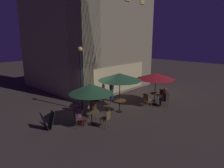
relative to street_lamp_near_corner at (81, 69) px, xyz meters
The scene contains 21 objects.
ground_plane 2.66m from the street_lamp_near_corner, 105.26° to the right, with size 60.00×60.00×0.00m, color #3B312D.
cafe_building 5.14m from the street_lamp_near_corner, 46.78° to the left, with size 8.30×9.05×9.92m.
street_lamp_near_corner is the anchor object (origin of this frame).
menu_sandwich_board 3.64m from the street_lamp_near_corner, 164.30° to the right, with size 0.74×0.68×0.84m.
cafe_table_0 3.11m from the street_lamp_near_corner, 54.87° to the right, with size 0.78×0.78×0.74m.
cafe_table_1 3.04m from the street_lamp_near_corner, 116.57° to the right, with size 0.80×0.80×0.74m.
cafe_table_2 5.33m from the street_lamp_near_corner, 34.10° to the right, with size 0.64×0.64×0.77m.
patio_umbrella_0 2.38m from the street_lamp_near_corner, 54.87° to the right, with size 2.57×2.57×2.40m.
patio_umbrella_1 2.36m from the street_lamp_near_corner, 116.57° to the right, with size 2.26×2.26×2.19m.
patio_umbrella_2 4.95m from the street_lamp_near_corner, 34.10° to the right, with size 2.51×2.51×2.15m.
cafe_chair_0 2.52m from the street_lamp_near_corner, 63.09° to the right, with size 0.58×0.58×0.94m.
cafe_chair_1 2.53m from the street_lamp_near_corner, 104.90° to the right, with size 0.55×0.55×0.89m.
cafe_chair_2 3.21m from the street_lamp_near_corner, 135.41° to the right, with size 0.49×0.49×1.01m.
cafe_chair_3 3.60m from the street_lamp_near_corner, 105.07° to the right, with size 0.51×0.51×0.87m.
cafe_chair_4 5.97m from the street_lamp_near_corner, 30.15° to the right, with size 0.43×0.43×0.86m.
cafe_chair_5 4.66m from the street_lamp_near_corner, 39.30° to the right, with size 0.49×0.49×0.90m.
cafe_chair_6 5.77m from the street_lamp_near_corner, 41.96° to the right, with size 0.45×0.45×0.95m.
patron_seated_0 3.09m from the street_lamp_near_corner, 132.45° to the right, with size 0.53×0.43×1.28m.
patron_seated_1 5.63m from the street_lamp_near_corner, 40.74° to the right, with size 0.38×0.55×1.29m.
patron_standing_2 3.08m from the street_lamp_near_corner, ahead, with size 0.30×0.30×1.77m.
patron_standing_3 1.91m from the street_lamp_near_corner, 106.78° to the right, with size 0.36×0.36×1.65m.
Camera 1 is at (-7.27, -8.73, 4.47)m, focal length 31.85 mm.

